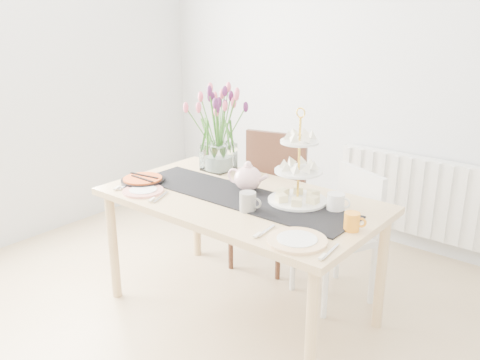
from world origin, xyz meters
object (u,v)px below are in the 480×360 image
Objects in this scene: mug_orange at (352,222)px; radiator at (415,195)px; chair_brown at (269,189)px; plate_left at (143,191)px; tulip_vase at (218,116)px; chair_white at (345,225)px; dining_table at (240,209)px; tart_tin at (143,180)px; teapot at (248,178)px; cream_jug at (336,202)px; plate_right at (297,240)px; mug_grey at (248,202)px; cake_stand at (298,179)px.

radiator is at bearing 75.07° from mug_orange.
plate_left is at bearing -117.03° from chair_brown.
chair_white is at bearing 16.85° from tulip_vase.
tulip_vase reaches higher than mug_orange.
mug_orange is (0.71, -0.02, 0.12)m from dining_table.
chair_brown reaches higher than tart_tin.
teapot reaches higher than cream_jug.
radiator is 1.52m from teapot.
plate_left is 0.85× the size of plate_right.
mug_grey is at bearing -148.88° from cream_jug.
cake_stand is 1.80× the size of tart_tin.
plate_right is (0.27, -0.42, -0.13)m from cake_stand.
dining_table is 5.94× the size of tart_tin.
mug_grey is 0.56m from mug_orange.
radiator is at bearing 92.57° from plate_right.
chair_white is 1.30m from tart_tin.
cream_jug is (0.14, -0.40, 0.31)m from chair_white.
radiator is at bearing 81.82° from cake_stand.
tulip_vase is 2.75× the size of plate_left.
chair_brown reaches higher than chair_white.
cream_jug is 0.36× the size of tart_tin.
cake_stand is at bearing -76.43° from chair_white.
tulip_vase is (-0.44, 0.31, 0.44)m from dining_table.
plate_right is (0.58, -0.29, 0.08)m from dining_table.
plate_right is at bearing -87.43° from radiator.
mug_grey is (-0.34, -1.61, 0.35)m from radiator.
plate_left is at bearing -152.35° from cake_stand.
radiator is at bearing 55.66° from tart_tin.
chair_white is at bearing 100.11° from cream_jug.
chair_brown is at bearing 112.57° from dining_table.
plate_right is at bearing -62.68° from chair_brown.
chair_white reaches higher than radiator.
dining_table is (-0.50, -1.48, 0.22)m from radiator.
plate_left is at bearing -95.80° from tulip_vase.
tulip_vase is 6.95× the size of cream_jug.
chair_brown is 0.68m from chair_white.
plate_left is (-0.81, -0.42, -0.13)m from cake_stand.
mug_orange is at bearing 64.05° from plate_right.
cake_stand is 1.00m from tart_tin.
teapot is 2.86× the size of mug_orange.
plate_right is (1.21, -0.11, -0.01)m from tart_tin.
plate_right is at bearing -34.37° from mug_grey.
mug_orange reaches higher than tart_tin.
chair_brown is at bearing 104.79° from mug_grey.
chair_brown is 0.99m from cream_jug.
chair_white is 3.11× the size of tart_tin.
dining_table is 0.25m from mug_grey.
radiator is at bearing 82.50° from cream_jug.
tart_tin is at bearing 169.61° from mug_grey.
tulip_vase is 2.47× the size of tart_tin.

